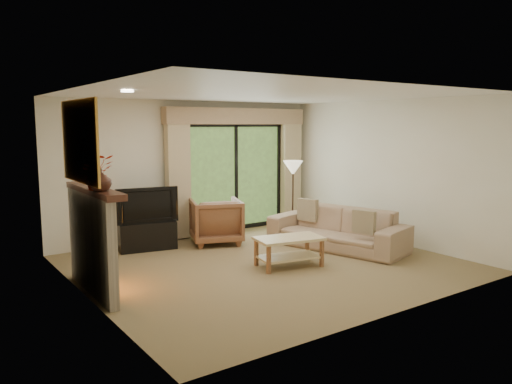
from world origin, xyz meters
TOP-DOWN VIEW (x-y plane):
  - floor at (0.00, 0.00)m, footprint 5.50×5.50m
  - ceiling at (0.00, 0.00)m, footprint 5.50×5.50m
  - wall_back at (0.00, 2.50)m, footprint 5.00×0.00m
  - wall_front at (0.00, -2.50)m, footprint 5.00×0.00m
  - wall_left at (-2.75, 0.00)m, footprint 0.00×5.00m
  - wall_right at (2.75, 0.00)m, footprint 0.00×5.00m
  - fireplace at (-2.63, 0.20)m, footprint 0.24×1.70m
  - mirror at (-2.71, 0.20)m, footprint 0.07×1.45m
  - sliding_door at (1.00, 2.45)m, footprint 2.26×0.10m
  - curtain_left at (-0.35, 2.34)m, footprint 0.45×0.18m
  - curtain_right at (2.35, 2.34)m, footprint 0.45×0.18m
  - cornice at (1.00, 2.36)m, footprint 3.20×0.24m
  - media_console at (-1.16, 1.95)m, footprint 1.03×0.60m
  - tv at (-1.16, 1.95)m, footprint 1.07×0.32m
  - armchair at (0.06, 1.66)m, footprint 1.14×1.15m
  - sofa at (1.61, 0.11)m, footprint 1.55×2.58m
  - pillow_near at (1.53, -0.58)m, footprint 0.20×0.40m
  - pillow_far at (1.53, 0.81)m, footprint 0.21×0.42m
  - coffee_table at (0.20, -0.29)m, footprint 1.10×0.75m
  - floor_lamp at (1.71, 1.47)m, footprint 0.48×0.48m
  - vase at (-2.61, -0.21)m, footprint 0.29×0.29m
  - branches at (-2.61, -0.07)m, footprint 0.42×0.38m

SIDE VIEW (x-z plane):
  - floor at x=0.00m, z-range 0.00..0.00m
  - coffee_table at x=0.20m, z-range 0.00..0.46m
  - media_console at x=-1.16m, z-range 0.00..0.49m
  - sofa at x=1.61m, z-range 0.00..0.70m
  - armchair at x=0.06m, z-range 0.00..0.82m
  - pillow_near at x=1.53m, z-range 0.39..0.78m
  - pillow_far at x=1.53m, z-range 0.39..0.79m
  - fireplace at x=-2.63m, z-range 0.00..1.37m
  - floor_lamp at x=1.71m, z-range 0.00..1.45m
  - tv at x=-1.16m, z-range 0.49..1.10m
  - sliding_door at x=1.00m, z-range 0.02..2.18m
  - curtain_left at x=-0.35m, z-range 0.02..2.38m
  - curtain_right at x=2.35m, z-range 0.02..2.38m
  - wall_back at x=0.00m, z-range -1.20..3.80m
  - wall_front at x=0.00m, z-range -1.20..3.80m
  - wall_left at x=-2.75m, z-range -1.20..3.80m
  - wall_right at x=2.75m, z-range -1.20..3.80m
  - vase at x=-2.61m, z-range 1.37..1.64m
  - branches at x=-2.61m, z-range 1.37..1.80m
  - mirror at x=-2.71m, z-range 1.44..2.46m
  - cornice at x=1.00m, z-range 2.16..2.48m
  - ceiling at x=0.00m, z-range 2.60..2.60m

